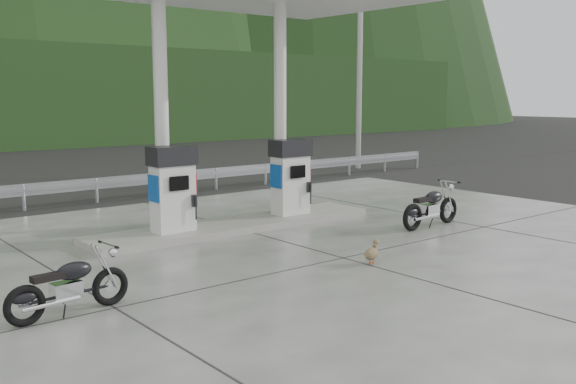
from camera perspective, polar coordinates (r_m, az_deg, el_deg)
ground at (r=12.74m, az=1.80°, el=-5.10°), size 160.00×160.00×0.00m
forecourt_apron at (r=12.74m, az=1.80°, el=-5.06°), size 18.00×14.00×0.02m
pump_island at (r=14.65m, az=-4.62°, el=-2.93°), size 7.00×1.40×0.15m
gas_pump_left at (r=13.66m, az=-10.21°, el=0.27°), size 0.95×0.55×1.80m
gas_pump_right at (r=15.45m, az=0.23°, el=1.35°), size 0.95×0.55×1.80m
canopy_column_left at (r=13.88m, az=-11.19°, el=7.00°), size 0.30×0.30×5.00m
canopy_column_right at (r=15.64m, az=-0.71°, el=7.32°), size 0.30×0.30×5.00m
guardrail at (r=19.29m, az=-13.96°, el=1.46°), size 26.00×0.16×1.42m
road at (r=22.57m, az=-17.70°, el=0.50°), size 60.00×7.00×0.01m
utility_pole_b at (r=21.41m, az=-11.11°, el=11.06°), size 0.22×0.22×8.00m
utility_pole_c at (r=26.87m, az=6.37°, el=10.62°), size 0.22×0.22×8.00m
motorcycle_left at (r=9.36m, az=-18.89°, el=-7.99°), size 1.72×0.68×0.79m
motorcycle_right at (r=15.08m, az=12.59°, el=-1.37°), size 1.89×0.68×0.88m
duck at (r=11.62m, az=7.43°, el=-5.50°), size 0.51×0.31×0.36m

